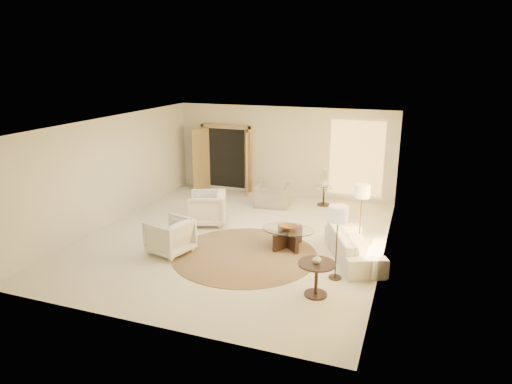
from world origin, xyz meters
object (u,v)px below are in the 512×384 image
(floor_lamp_near, at_px, (362,194))
(side_vase, at_px, (324,183))
(sofa, at_px, (354,246))
(armchair_right, at_px, (170,235))
(bowl, at_px, (288,227))
(armchair_left, at_px, (207,207))
(coffee_table, at_px, (288,236))
(side_table, at_px, (324,194))
(end_table, at_px, (316,273))
(accent_chair, at_px, (272,192))
(floor_lamp_far, at_px, (338,217))
(end_vase, at_px, (317,259))

(floor_lamp_near, distance_m, side_vase, 3.04)
(sofa, bearing_deg, armchair_right, 81.48)
(bowl, bearing_deg, floor_lamp_near, 26.70)
(armchair_left, height_order, coffee_table, armchair_left)
(bowl, relative_size, side_vase, 1.55)
(sofa, height_order, side_vase, side_vase)
(armchair_left, xyz_separation_m, side_table, (2.56, 2.65, -0.13))
(side_table, bearing_deg, bowl, -92.09)
(coffee_table, distance_m, floor_lamp_near, 1.96)
(end_table, bearing_deg, side_table, 100.35)
(accent_chair, xyz_separation_m, floor_lamp_far, (2.60, -3.95, 0.85))
(side_table, bearing_deg, coffee_table, -92.09)
(armchair_left, bearing_deg, floor_lamp_far, 42.22)
(sofa, height_order, end_table, end_table)
(sofa, distance_m, side_table, 3.81)
(side_vase, bearing_deg, coffee_table, -92.09)
(floor_lamp_near, bearing_deg, coffee_table, -153.30)
(side_table, bearing_deg, end_table, -79.65)
(accent_chair, xyz_separation_m, side_table, (1.40, 0.64, -0.09))
(accent_chair, relative_size, floor_lamp_far, 0.66)
(bowl, bearing_deg, floor_lamp_far, -41.71)
(accent_chair, relative_size, coffee_table, 0.72)
(sofa, bearing_deg, floor_lamp_near, -23.86)
(sofa, relative_size, coffee_table, 1.55)
(floor_lamp_near, xyz_separation_m, end_vase, (-0.42, -2.75, -0.51))
(end_table, bearing_deg, bowl, 119.28)
(floor_lamp_near, xyz_separation_m, floor_lamp_far, (-0.21, -1.95, 0.05))
(sofa, xyz_separation_m, side_vase, (-1.41, 3.54, 0.38))
(sofa, bearing_deg, bowl, 61.34)
(armchair_right, height_order, side_vase, armchair_right)
(accent_chair, height_order, coffee_table, accent_chair)
(armchair_left, height_order, side_table, armchair_left)
(coffee_table, xyz_separation_m, bowl, (0.00, 0.00, 0.21))
(end_vase, bearing_deg, side_vase, 100.35)
(armchair_right, bearing_deg, end_vase, 92.71)
(armchair_left, bearing_deg, coffee_table, 52.11)
(coffee_table, relative_size, side_vase, 5.66)
(side_vase, bearing_deg, bowl, -92.09)
(floor_lamp_near, bearing_deg, accent_chair, 144.53)
(coffee_table, relative_size, end_vase, 8.30)
(floor_lamp_far, bearing_deg, armchair_right, -179.55)
(bowl, bearing_deg, side_table, 87.91)
(side_vase, bearing_deg, end_table, -79.65)
(sofa, xyz_separation_m, end_vase, (-0.42, -1.85, 0.42))
(armchair_left, relative_size, bowl, 2.51)
(sofa, relative_size, floor_lamp_near, 1.47)
(armchair_right, bearing_deg, floor_lamp_far, 105.57)
(sofa, xyz_separation_m, side_table, (-1.41, 3.54, 0.03))
(end_table, distance_m, bowl, 2.27)
(side_vase, bearing_deg, floor_lamp_near, -62.02)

